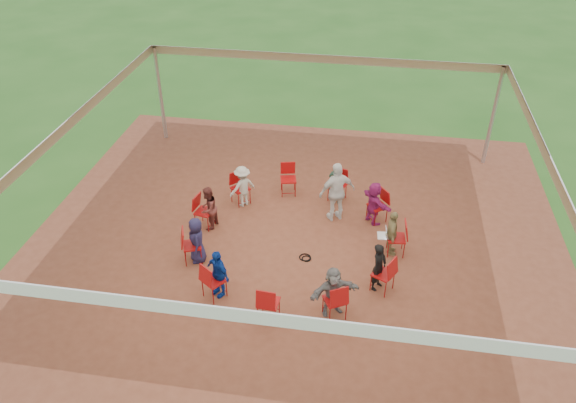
% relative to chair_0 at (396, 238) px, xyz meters
% --- Properties ---
extents(ground, '(80.00, 80.00, 0.00)m').
position_rel_chair_0_xyz_m(ground, '(-2.39, -0.19, -0.45)').
color(ground, '#27581B').
rests_on(ground, ground).
extents(dirt_patch, '(13.00, 13.00, 0.00)m').
position_rel_chair_0_xyz_m(dirt_patch, '(-2.39, -0.19, -0.44)').
color(dirt_patch, brown).
rests_on(dirt_patch, ground).
extents(tent, '(10.33, 10.33, 3.00)m').
position_rel_chair_0_xyz_m(tent, '(-2.39, -0.19, 1.92)').
color(tent, '#B2B2B7').
rests_on(tent, ground).
extents(chair_0, '(0.47, 0.45, 0.90)m').
position_rel_chair_0_xyz_m(chair_0, '(0.00, 0.00, 0.00)').
color(chair_0, '#A50D0D').
rests_on(chair_0, ground).
extents(chair_1, '(0.60, 0.60, 0.90)m').
position_rel_chair_0_xyz_m(chair_1, '(-0.48, 1.26, 0.00)').
color(chair_1, '#A50D0D').
rests_on(chair_1, ground).
extents(chair_2, '(0.55, 0.56, 0.90)m').
position_rel_chair_0_xyz_m(chair_2, '(-1.57, 2.07, 0.00)').
color(chair_2, '#A50D0D').
rests_on(chair_2, ground).
extents(chair_3, '(0.51, 0.52, 0.90)m').
position_rel_chair_0_xyz_m(chair_3, '(-2.92, 2.16, 0.00)').
color(chair_3, '#A50D0D').
rests_on(chair_3, ground).
extents(chair_4, '(0.61, 0.61, 0.90)m').
position_rel_chair_0_xyz_m(chair_4, '(-4.10, 1.50, 0.00)').
color(chair_4, '#A50D0D').
rests_on(chair_4, ground).
extents(chair_5, '(0.52, 0.50, 0.90)m').
position_rel_chair_0_xyz_m(chair_5, '(-4.74, 0.31, 0.00)').
color(chair_5, '#A50D0D').
rests_on(chair_5, ground).
extents(chair_6, '(0.56, 0.55, 0.90)m').
position_rel_chair_0_xyz_m(chair_6, '(-4.64, -1.04, 0.00)').
color(chair_6, '#A50D0D').
rests_on(chair_6, ground).
extents(chair_7, '(0.60, 0.60, 0.90)m').
position_rel_chair_0_xyz_m(chair_7, '(-3.82, -2.12, 0.00)').
color(chair_7, '#A50D0D').
rests_on(chair_7, ground).
extents(chair_8, '(0.45, 0.47, 0.90)m').
position_rel_chair_0_xyz_m(chair_8, '(-2.55, -2.58, 0.00)').
color(chair_8, '#A50D0D').
rests_on(chair_8, ground).
extents(chair_9, '(0.58, 0.59, 0.90)m').
position_rel_chair_0_xyz_m(chair_9, '(-1.23, -2.29, 0.00)').
color(chair_9, '#A50D0D').
rests_on(chair_9, ground).
extents(chair_10, '(0.59, 0.58, 0.90)m').
position_rel_chair_0_xyz_m(chair_10, '(-0.28, -1.32, 0.00)').
color(chair_10, '#A50D0D').
rests_on(chair_10, ground).
extents(person_seated_0, '(0.40, 0.70, 1.16)m').
position_rel_chair_0_xyz_m(person_seated_0, '(-0.12, -0.01, 0.14)').
color(person_seated_0, '#908554').
rests_on(person_seated_0, ground).
extents(person_seated_1, '(0.97, 1.10, 1.16)m').
position_rel_chair_0_xyz_m(person_seated_1, '(-0.58, 1.19, 0.14)').
color(person_seated_1, '#9C1F69').
rests_on(person_seated_1, ground).
extents(person_seated_2, '(0.49, 0.41, 1.16)m').
position_rel_chair_0_xyz_m(person_seated_2, '(-1.61, 1.95, 0.14)').
color(person_seated_2, '#224533').
rests_on(person_seated_2, ground).
extents(person_seated_3, '(0.79, 0.79, 1.16)m').
position_rel_chair_0_xyz_m(person_seated_3, '(-4.02, 1.42, 0.14)').
color(person_seated_3, '#B7B5A4').
rests_on(person_seated_3, ground).
extents(person_seated_4, '(0.43, 0.62, 1.16)m').
position_rel_chair_0_xyz_m(person_seated_4, '(-4.62, 0.28, 0.14)').
color(person_seated_4, brown).
rests_on(person_seated_4, ground).
extents(person_seated_5, '(0.50, 0.64, 1.16)m').
position_rel_chair_0_xyz_m(person_seated_5, '(-4.52, -1.00, 0.14)').
color(person_seated_5, '#1F1C3D').
rests_on(person_seated_5, ground).
extents(person_seated_6, '(0.75, 0.68, 1.16)m').
position_rel_chair_0_xyz_m(person_seated_6, '(-3.75, -2.02, 0.14)').
color(person_seated_6, '#0D3195').
rests_on(person_seated_6, ground).
extents(person_seated_7, '(1.13, 0.87, 1.16)m').
position_rel_chair_0_xyz_m(person_seated_7, '(-1.29, -2.18, 0.14)').
color(person_seated_7, slate).
rests_on(person_seated_7, ground).
extents(person_seated_8, '(0.44, 0.50, 1.16)m').
position_rel_chair_0_xyz_m(person_seated_8, '(-0.38, -1.27, 0.14)').
color(person_seated_8, black).
rests_on(person_seated_8, ground).
extents(standing_person, '(1.07, 0.89, 1.63)m').
position_rel_chair_0_xyz_m(standing_person, '(-1.52, 1.19, 0.37)').
color(standing_person, silver).
rests_on(standing_person, ground).
extents(cable_coil, '(0.36, 0.36, 0.03)m').
position_rel_chair_0_xyz_m(cable_coil, '(-2.06, -0.54, -0.43)').
color(cable_coil, black).
rests_on(cable_coil, ground).
extents(laptop, '(0.27, 0.33, 0.21)m').
position_rel_chair_0_xyz_m(laptop, '(-0.28, -0.02, 0.10)').
color(laptop, '#B7B7BC').
rests_on(laptop, ground).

